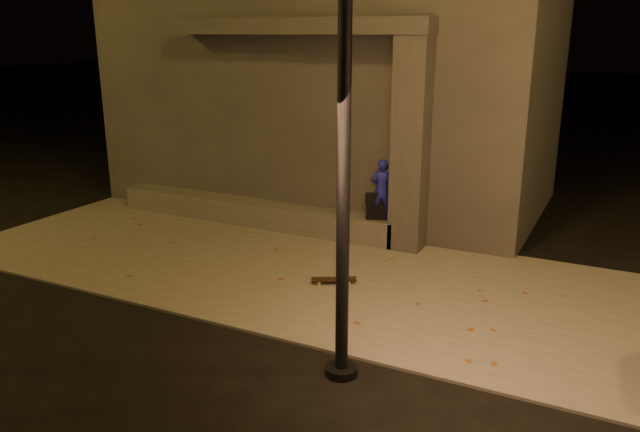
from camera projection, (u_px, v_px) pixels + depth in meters
The scene contains 9 objects.
ground at pixel (197, 312), 8.51m from camera, with size 120.00×120.00×0.00m, color black.
sidewalk at pixel (273, 264), 10.21m from camera, with size 11.00×4.40×0.04m, color #635D57.
building at pixel (336, 83), 13.76m from camera, with size 9.00×5.10×5.22m.
ledge at pixel (253, 212), 12.29m from camera, with size 6.00×0.55×0.45m, color #4C4A45.
column at pixel (411, 146), 10.46m from camera, with size 0.55×0.55×3.60m, color #393634.
canopy at pixel (296, 26), 10.91m from camera, with size 5.00×0.70×0.28m, color #393634.
skateboarder at pixel (382, 190), 10.91m from camera, with size 0.40×0.26×1.08m, color #181799.
backpack at pixel (376, 209), 11.06m from camera, with size 0.40×0.33×0.49m.
skateboard at pixel (334, 280), 9.38m from camera, with size 0.67×0.48×0.07m.
Camera 1 is at (5.00, -6.20, 3.67)m, focal length 35.00 mm.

